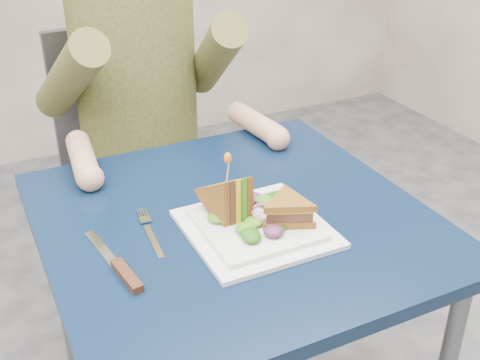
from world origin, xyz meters
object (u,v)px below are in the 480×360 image
sandwich_upright (228,201)px  fork (151,233)px  diner (135,48)px  sandwich_flat (288,210)px  plate (256,227)px  knife (122,270)px  chair (135,157)px  table (235,248)px

sandwich_upright → fork: 0.16m
diner → sandwich_upright: diner is taller
diner → sandwich_flat: bearing=-84.5°
plate → knife: plate is taller
plate → knife: (-0.27, -0.02, -0.00)m
fork → plate: bearing=-22.5°
chair → sandwich_upright: chair is taller
sandwich_upright → fork: (-0.15, 0.03, -0.05)m
table → sandwich_flat: bearing=-54.0°
table → diner: size_ratio=1.01×
plate → sandwich_flat: size_ratio=1.71×
diner → knife: bearing=-110.3°
chair → sandwich_flat: 0.85m
diner → plate: size_ratio=2.87×
table → plate: size_ratio=2.88×
plate → knife: bearing=-176.8°
plate → knife: 0.27m
sandwich_flat → knife: sandwich_flat is taller
chair → knife: 0.87m
sandwich_upright → fork: bearing=167.7°
table → chair: bearing=90.0°
chair → sandwich_flat: (0.07, -0.82, 0.23)m
sandwich_upright → knife: size_ratio=0.64×
chair → plate: bearing=-89.0°
sandwich_upright → table: bearing=44.0°
sandwich_flat → knife: bearing=178.3°
diner → sandwich_upright: size_ratio=5.23×
plate → chair: bearing=91.0°
table → sandwich_upright: sandwich_upright is taller
sandwich_flat → sandwich_upright: size_ratio=1.07×
sandwich_upright → chair: bearing=88.1°
fork → chair: bearing=76.3°
table → knife: bearing=-161.9°
sandwich_upright → fork: sandwich_upright is taller
chair → fork: (-0.17, -0.71, 0.19)m
table → plate: 0.11m
fork → knife: 0.12m
knife → chair: bearing=72.3°
chair → plate: size_ratio=3.58×
plate → sandwich_upright: 0.07m
fork → knife: bearing=-131.8°
diner → sandwich_flat: size_ratio=4.89×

